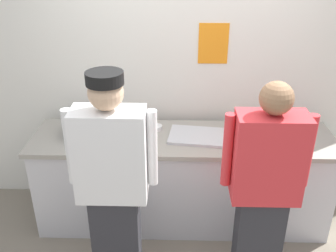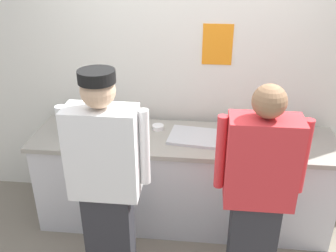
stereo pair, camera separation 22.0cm
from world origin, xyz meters
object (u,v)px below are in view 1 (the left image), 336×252
(chef_near_left, at_px, (113,183))
(ramekin_yellow_sauce, at_px, (287,129))
(squeeze_bottle_primary, at_px, (304,122))
(ramekin_green_sauce, at_px, (156,127))
(squeeze_bottle_secondary, at_px, (232,123))
(plate_stack_rear, at_px, (243,138))
(chefs_knife, at_px, (116,140))
(ramekin_red_sauce, at_px, (244,126))
(plate_stack_front, at_px, (280,139))
(mixing_bowl_steel, at_px, (84,128))
(sheet_tray, at_px, (198,136))
(chef_center, at_px, (264,188))
(deli_cup, at_px, (136,127))

(chef_near_left, xyz_separation_m, ramekin_yellow_sauce, (1.41, 0.88, -0.01))
(squeeze_bottle_primary, height_order, ramekin_green_sauce, squeeze_bottle_primary)
(squeeze_bottle_secondary, xyz_separation_m, ramekin_green_sauce, (-0.67, 0.03, -0.06))
(plate_stack_rear, xyz_separation_m, chefs_knife, (-1.07, -0.02, -0.03))
(ramekin_red_sauce, bearing_deg, plate_stack_front, -44.18)
(mixing_bowl_steel, xyz_separation_m, chefs_knife, (0.29, -0.11, -0.06))
(plate_stack_front, bearing_deg, squeeze_bottle_secondary, 154.41)
(chef_near_left, bearing_deg, ramekin_yellow_sauce, 31.97)
(mixing_bowl_steel, bearing_deg, ramekin_green_sauce, 10.82)
(plate_stack_front, relative_size, squeeze_bottle_primary, 1.29)
(mixing_bowl_steel, height_order, sheet_tray, mixing_bowl_steel)
(chef_near_left, xyz_separation_m, squeeze_bottle_secondary, (0.92, 0.86, 0.05))
(squeeze_bottle_secondary, relative_size, ramekin_yellow_sauce, 1.85)
(chef_near_left, relative_size, squeeze_bottle_secondary, 9.65)
(chefs_knife, bearing_deg, squeeze_bottle_secondary, 11.09)
(chef_center, relative_size, sheet_tray, 3.31)
(plate_stack_front, height_order, plate_stack_rear, same)
(chef_center, xyz_separation_m, plate_stack_rear, (-0.05, 0.64, 0.05))
(ramekin_red_sauce, xyz_separation_m, chefs_knife, (-1.11, -0.27, -0.02))
(ramekin_yellow_sauce, bearing_deg, plate_stack_rear, -154.30)
(squeeze_bottle_primary, bearing_deg, plate_stack_rear, -158.60)
(plate_stack_rear, xyz_separation_m, squeeze_bottle_secondary, (-0.07, 0.18, 0.05))
(sheet_tray, bearing_deg, chef_near_left, -129.66)
(squeeze_bottle_primary, height_order, squeeze_bottle_secondary, squeeze_bottle_primary)
(chef_center, distance_m, squeeze_bottle_primary, 1.01)
(plate_stack_front, xyz_separation_m, mixing_bowl_steel, (-1.66, 0.09, 0.03))
(chef_near_left, relative_size, mixing_bowl_steel, 4.63)
(sheet_tray, bearing_deg, plate_stack_rear, -10.58)
(mixing_bowl_steel, xyz_separation_m, squeeze_bottle_primary, (1.92, 0.13, 0.02))
(chef_near_left, distance_m, squeeze_bottle_secondary, 1.26)
(plate_stack_front, relative_size, squeeze_bottle_secondary, 1.30)
(plate_stack_rear, height_order, squeeze_bottle_secondary, squeeze_bottle_secondary)
(ramekin_green_sauce, xyz_separation_m, chefs_knife, (-0.33, -0.23, -0.02))
(chef_near_left, distance_m, chefs_knife, 0.67)
(mixing_bowl_steel, height_order, squeeze_bottle_secondary, squeeze_bottle_secondary)
(chef_center, xyz_separation_m, deli_cup, (-0.97, 0.79, 0.07))
(mixing_bowl_steel, height_order, squeeze_bottle_primary, squeeze_bottle_primary)
(plate_stack_front, height_order, ramekin_red_sauce, plate_stack_front)
(ramekin_yellow_sauce, xyz_separation_m, deli_cup, (-1.34, -0.06, 0.03))
(chef_center, bearing_deg, ramekin_yellow_sauce, 66.65)
(chef_center, height_order, squeeze_bottle_primary, chef_center)
(mixing_bowl_steel, distance_m, deli_cup, 0.45)
(ramekin_red_sauce, height_order, chefs_knife, ramekin_red_sauce)
(plate_stack_front, relative_size, mixing_bowl_steel, 0.62)
(chef_near_left, height_order, plate_stack_rear, chef_near_left)
(chef_near_left, distance_m, deli_cup, 0.83)
(chef_near_left, relative_size, squeeze_bottle_primary, 9.59)
(sheet_tray, distance_m, squeeze_bottle_secondary, 0.33)
(squeeze_bottle_secondary, relative_size, ramekin_green_sauce, 1.70)
(chefs_knife, bearing_deg, chef_near_left, -83.44)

